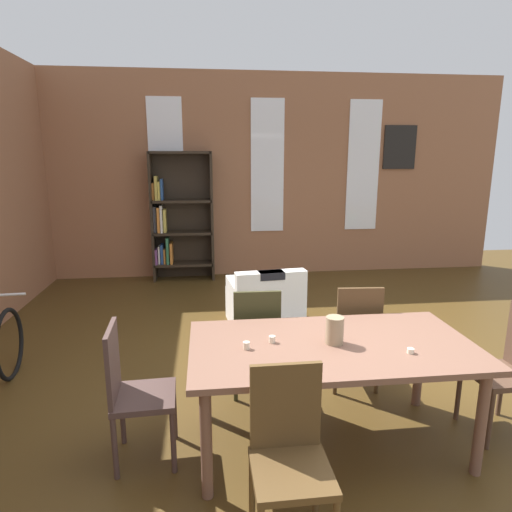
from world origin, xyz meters
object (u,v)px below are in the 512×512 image
object	(u,v)px
vase_on_table	(335,330)
dining_chair_far_right	(355,333)
dining_chair_head_right	(510,367)
armchair_white	(265,304)
dining_chair_near_left	(289,452)
dining_table	(332,354)
dining_chair_head_left	(133,389)
bookshelf_tall	(177,218)
dining_chair_far_left	(256,337)

from	to	relation	value
vase_on_table	dining_chair_far_right	size ratio (longest dim) A/B	0.20
dining_chair_head_right	armchair_white	world-z (taller)	dining_chair_head_right
dining_chair_near_left	dining_chair_far_right	xyz separation A→B (m)	(0.86, 1.47, 0.00)
dining_chair_far_right	armchair_white	distance (m)	1.63
dining_table	dining_chair_far_right	xyz separation A→B (m)	(0.43, 0.73, -0.17)
armchair_white	vase_on_table	bearing A→B (deg)	-85.70
vase_on_table	dining_chair_head_left	world-z (taller)	vase_on_table
vase_on_table	bookshelf_tall	size ratio (longest dim) A/B	0.09
dining_table	dining_chair_far_right	size ratio (longest dim) A/B	2.01
dining_table	dining_chair_head_right	size ratio (longest dim) A/B	2.01
dining_chair_near_left	dining_chair_head_left	bearing A→B (deg)	140.92
dining_chair_head_right	bookshelf_tall	world-z (taller)	bookshelf_tall
dining_chair_head_left	armchair_white	size ratio (longest dim) A/B	1.07
dining_chair_far_right	armchair_white	size ratio (longest dim) A/B	1.07
dining_table	bookshelf_tall	xyz separation A→B (m)	(-1.28, 4.48, 0.34)
dining_chair_far_right	dining_chair_far_left	world-z (taller)	same
dining_chair_head_left	dining_chair_far_right	xyz separation A→B (m)	(1.76, 0.74, 0.00)
vase_on_table	armchair_white	size ratio (longest dim) A/B	0.21
dining_chair_head_left	bookshelf_tall	xyz separation A→B (m)	(0.05, 4.48, 0.51)
dining_chair_far_right	dining_chair_head_right	bearing A→B (deg)	-38.93
dining_table	dining_chair_far_left	distance (m)	0.87
vase_on_table	dining_chair_far_right	distance (m)	0.91
dining_chair_far_left	dining_table	bearing A→B (deg)	-59.51
bookshelf_tall	armchair_white	world-z (taller)	bookshelf_tall
dining_chair_far_left	armchair_white	bearing A→B (deg)	79.51
dining_table	armchair_white	xyz separation A→B (m)	(-0.15, 2.23, -0.41)
dining_chair_near_left	dining_chair_head_right	xyz separation A→B (m)	(1.76, 0.74, 0.00)
vase_on_table	armchair_white	world-z (taller)	vase_on_table
vase_on_table	dining_chair_near_left	world-z (taller)	vase_on_table
dining_chair_far_left	dining_chair_near_left	bearing A→B (deg)	-89.96
dining_chair_head_left	dining_chair_far_left	bearing A→B (deg)	39.39
dining_chair_head_right	armchair_white	distance (m)	2.69
dining_table	dining_chair_head_right	xyz separation A→B (m)	(1.33, 0.00, -0.17)
dining_chair_near_left	armchair_white	xyz separation A→B (m)	(0.28, 2.97, -0.23)
vase_on_table	dining_chair_near_left	xyz separation A→B (m)	(-0.44, -0.73, -0.35)
dining_chair_head_left	dining_chair_far_right	distance (m)	1.90
dining_table	dining_chair_near_left	xyz separation A→B (m)	(-0.43, -0.73, -0.17)
bookshelf_tall	vase_on_table	bearing A→B (deg)	-73.88
dining_table	vase_on_table	xyz separation A→B (m)	(0.01, 0.00, 0.17)
bookshelf_tall	dining_chair_near_left	bearing A→B (deg)	-80.74
dining_table	bookshelf_tall	size ratio (longest dim) A/B	0.92
dining_chair_near_left	dining_chair_far_left	bearing A→B (deg)	90.04
dining_chair_near_left	bookshelf_tall	xyz separation A→B (m)	(-0.85, 5.21, 0.51)
dining_chair_far_right	dining_chair_head_right	size ratio (longest dim) A/B	1.00
dining_chair_head_right	dining_chair_far_left	xyz separation A→B (m)	(-1.76, 0.73, 0.00)
dining_chair_far_left	bookshelf_tall	xyz separation A→B (m)	(-0.85, 3.74, 0.51)
armchair_white	dining_table	bearing A→B (deg)	-86.06
dining_chair_near_left	dining_chair_far_left	distance (m)	1.47
dining_chair_far_left	vase_on_table	bearing A→B (deg)	-58.71
dining_chair_near_left	dining_chair_head_right	distance (m)	1.91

